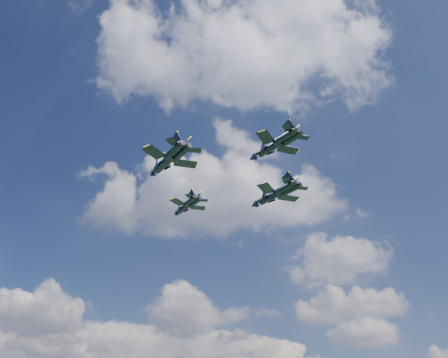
% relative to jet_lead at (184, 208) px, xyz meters
% --- Properties ---
extents(jet_lead, '(11.73, 12.73, 3.34)m').
position_rel_jet_lead_xyz_m(jet_lead, '(0.00, 0.00, 0.00)').
color(jet_lead, black).
extents(jet_left, '(15.16, 15.84, 4.22)m').
position_rel_jet_lead_xyz_m(jet_left, '(0.40, -23.46, -0.46)').
color(jet_left, black).
extents(jet_right, '(16.30, 15.56, 4.34)m').
position_rel_jet_lead_xyz_m(jet_right, '(23.52, -1.78, 0.76)').
color(jet_right, black).
extents(jet_slot, '(13.98, 13.07, 3.69)m').
position_rel_jet_lead_xyz_m(jet_slot, '(24.29, -26.20, -0.33)').
color(jet_slot, black).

